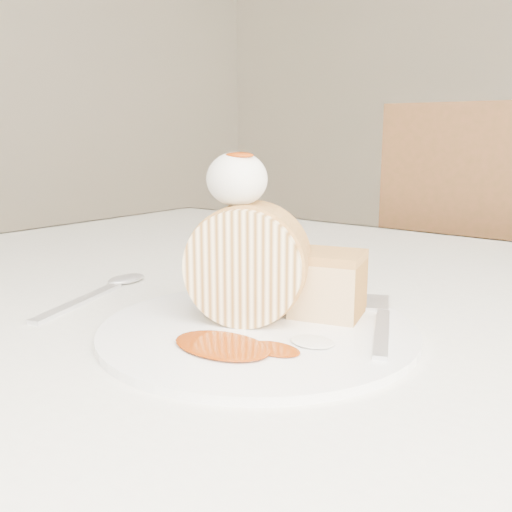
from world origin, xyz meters
The scene contains 10 objects.
table centered at (0.00, 0.20, 0.66)m, with size 1.40×0.90×0.75m.
chair_far centered at (-0.03, 0.87, 0.56)m, with size 0.51×0.51×0.97m.
plate centered at (-0.04, 0.06, 0.75)m, with size 0.27×0.27×0.01m, color white.
roulade_slice centered at (-0.06, 0.07, 0.81)m, with size 0.10×0.10×0.05m, color beige.
cake_chunk centered at (-0.01, 0.12, 0.78)m, with size 0.06×0.05×0.05m, color #B27E43.
whipped_cream centered at (-0.07, 0.07, 0.88)m, with size 0.05×0.05×0.05m, color silver.
caramel_drizzle centered at (-0.06, 0.06, 0.90)m, with size 0.03×0.02×0.01m, color #8D3005.
caramel_pool centered at (-0.03, 0.00, 0.76)m, with size 0.08×0.05×0.00m, color #8D3005, non-canonical shape.
fork centered at (0.05, 0.11, 0.76)m, with size 0.02×0.16×0.00m, color silver.
spoon centered at (-0.23, 0.02, 0.75)m, with size 0.03×0.17×0.00m, color silver.
Camera 1 is at (0.24, -0.30, 0.91)m, focal length 40.00 mm.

